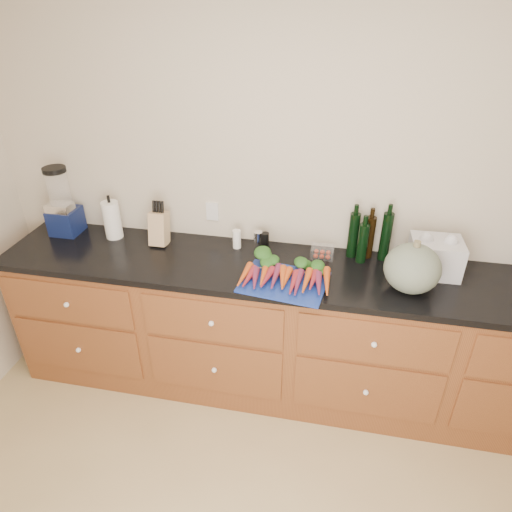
% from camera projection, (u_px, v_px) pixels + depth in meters
% --- Properties ---
extents(wall_back, '(4.10, 0.05, 2.60)m').
position_uv_depth(wall_back, '(308.00, 190.00, 2.75)').
color(wall_back, beige).
rests_on(wall_back, ground).
extents(cabinets, '(3.60, 0.64, 0.90)m').
position_uv_depth(cabinets, '(295.00, 334.00, 2.90)').
color(cabinets, brown).
rests_on(cabinets, ground).
extents(countertop, '(3.64, 0.62, 0.04)m').
position_uv_depth(countertop, '(299.00, 272.00, 2.67)').
color(countertop, black).
rests_on(countertop, cabinets).
extents(cutting_board, '(0.50, 0.41, 0.01)m').
position_uv_depth(cutting_board, '(284.00, 282.00, 2.53)').
color(cutting_board, navy).
rests_on(cutting_board, countertop).
extents(carrots, '(0.50, 0.34, 0.07)m').
position_uv_depth(carrots, '(285.00, 273.00, 2.55)').
color(carrots, '#D35118').
rests_on(carrots, cutting_board).
extents(squash, '(0.30, 0.30, 0.27)m').
position_uv_depth(squash, '(412.00, 268.00, 2.42)').
color(squash, '#566554').
rests_on(squash, countertop).
extents(blender_appliance, '(0.18, 0.18, 0.45)m').
position_uv_depth(blender_appliance, '(62.00, 205.00, 2.95)').
color(blender_appliance, '#0F1A47').
rests_on(blender_appliance, countertop).
extents(paper_towel, '(0.11, 0.11, 0.25)m').
position_uv_depth(paper_towel, '(112.00, 220.00, 2.94)').
color(paper_towel, white).
rests_on(paper_towel, countertop).
extents(knife_block, '(0.11, 0.11, 0.21)m').
position_uv_depth(knife_block, '(159.00, 228.00, 2.88)').
color(knife_block, tan).
rests_on(knife_block, countertop).
extents(grinder_salt, '(0.05, 0.05, 0.12)m').
position_uv_depth(grinder_salt, '(237.00, 239.00, 2.85)').
color(grinder_salt, white).
rests_on(grinder_salt, countertop).
extents(grinder_pepper, '(0.05, 0.05, 0.12)m').
position_uv_depth(grinder_pepper, '(265.00, 242.00, 2.82)').
color(grinder_pepper, black).
rests_on(grinder_pepper, countertop).
extents(canister_chrome, '(0.05, 0.05, 0.12)m').
position_uv_depth(canister_chrome, '(258.00, 241.00, 2.83)').
color(canister_chrome, white).
rests_on(canister_chrome, countertop).
extents(tomato_box, '(0.14, 0.11, 0.06)m').
position_uv_depth(tomato_box, '(322.00, 252.00, 2.77)').
color(tomato_box, white).
rests_on(tomato_box, countertop).
extents(bottles, '(0.25, 0.13, 0.30)m').
position_uv_depth(bottles, '(368.00, 238.00, 2.70)').
color(bottles, black).
rests_on(bottles, countertop).
extents(grocery_bag, '(0.29, 0.23, 0.20)m').
position_uv_depth(grocery_bag, '(435.00, 257.00, 2.58)').
color(grocery_bag, silver).
rests_on(grocery_bag, countertop).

